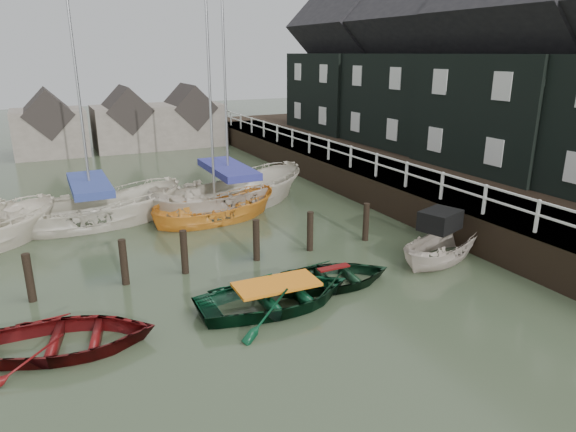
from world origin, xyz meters
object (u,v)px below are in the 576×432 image
sailboat_c (216,220)px  rowboat_dkgreen (333,285)px  motorboat (441,255)px  sailboat_b (94,223)px  rowboat_red (67,349)px  rowboat_green (277,306)px  sailboat_d (229,206)px

sailboat_c → rowboat_dkgreen: bearing=-176.4°
motorboat → sailboat_b: sailboat_b is taller
rowboat_red → rowboat_green: size_ratio=0.93×
sailboat_c → sailboat_b: bearing=64.5°
sailboat_d → sailboat_b: bearing=78.4°
rowboat_dkgreen → rowboat_red: bearing=100.0°
sailboat_c → sailboat_d: (1.15, 1.52, 0.04)m
rowboat_dkgreen → motorboat: (4.30, 0.21, 0.11)m
rowboat_green → motorboat: bearing=-82.2°
rowboat_green → sailboat_c: bearing=-4.9°
rowboat_dkgreen → sailboat_b: 10.71m
motorboat → sailboat_c: 9.05m
motorboat → sailboat_b: (-10.00, 8.86, -0.05)m
rowboat_dkgreen → sailboat_b: bearing=39.9°
rowboat_red → motorboat: bearing=-74.7°
motorboat → rowboat_dkgreen: bearing=73.7°
rowboat_dkgreen → sailboat_c: bearing=16.7°
rowboat_green → sailboat_b: (-3.64, 9.56, 0.06)m
rowboat_red → rowboat_green: (5.25, -0.20, 0.00)m
rowboat_green → sailboat_d: sailboat_d is taller
sailboat_b → rowboat_green: bearing=-160.9°
rowboat_red → sailboat_b: (1.62, 9.36, 0.06)m
rowboat_red → sailboat_c: size_ratio=0.41×
sailboat_b → rowboat_dkgreen: bearing=-149.6°
rowboat_red → sailboat_c: (6.15, 7.71, 0.02)m
rowboat_red → rowboat_green: bearing=-79.3°
sailboat_c → motorboat: bearing=-148.2°
sailboat_c → sailboat_d: sailboat_d is taller
rowboat_red → sailboat_b: sailboat_b is taller
rowboat_red → sailboat_d: sailboat_d is taller
rowboat_red → sailboat_d: size_ratio=0.33×
rowboat_green → sailboat_d: 9.64m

